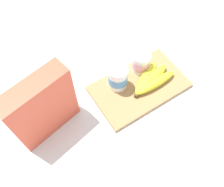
{
  "coord_description": "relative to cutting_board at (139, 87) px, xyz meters",
  "views": [
    {
      "loc": [
        -0.34,
        -0.35,
        0.77
      ],
      "look_at": [
        -0.12,
        0.0,
        0.07
      ],
      "focal_mm": 39.78,
      "sensor_mm": 36.0,
      "label": 1
    }
  ],
  "objects": [
    {
      "name": "ground_plane",
      "position": [
        0.0,
        0.0,
        -0.01
      ],
      "size": [
        2.4,
        2.4,
        0.0
      ],
      "primitive_type": "plane",
      "color": "silver"
    },
    {
      "name": "yogurt_cup_front",
      "position": [
        -0.06,
        0.04,
        0.05
      ],
      "size": [
        0.07,
        0.07,
        0.09
      ],
      "color": "white",
      "rests_on": "cutting_board"
    },
    {
      "name": "cutting_board",
      "position": [
        0.0,
        0.0,
        0.0
      ],
      "size": [
        0.34,
        0.2,
        0.02
      ],
      "primitive_type": "cube",
      "color": "#A37A4C",
      "rests_on": "ground_plane"
    },
    {
      "name": "yogurt_cup_back",
      "position": [
        0.04,
        0.06,
        0.05
      ],
      "size": [
        0.06,
        0.06,
        0.08
      ],
      "color": "white",
      "rests_on": "cutting_board"
    },
    {
      "name": "banana_bunch",
      "position": [
        0.04,
        -0.01,
        0.03
      ],
      "size": [
        0.18,
        0.11,
        0.04
      ],
      "color": "yellow",
      "rests_on": "cutting_board"
    },
    {
      "name": "cereal_box",
      "position": [
        -0.33,
        0.04,
        0.11
      ],
      "size": [
        0.21,
        0.1,
        0.24
      ],
      "primitive_type": "cube",
      "rotation": [
        0.0,
        0.0,
        3.35
      ],
      "color": "#D85138",
      "rests_on": "ground_plane"
    }
  ]
}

